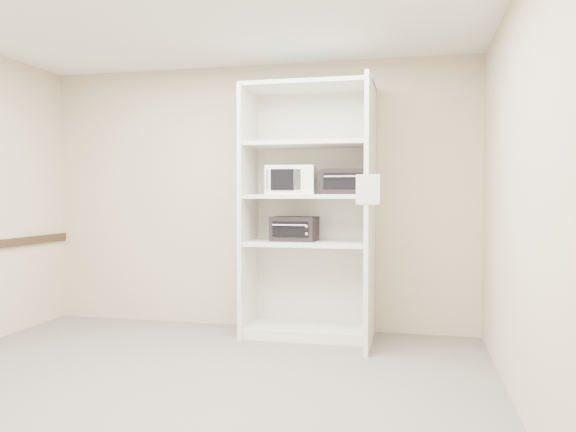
% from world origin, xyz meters
% --- Properties ---
extents(floor, '(4.50, 4.00, 0.01)m').
position_xyz_m(floor, '(0.00, 0.00, 0.00)').
color(floor, slate).
rests_on(floor, ground).
extents(wall_back, '(4.50, 0.02, 2.70)m').
position_xyz_m(wall_back, '(0.00, 2.00, 1.35)').
color(wall_back, '#C3AE97').
rests_on(wall_back, ground).
extents(wall_right, '(0.02, 4.00, 2.70)m').
position_xyz_m(wall_right, '(2.25, 0.00, 1.35)').
color(wall_right, '#C3AE97').
rests_on(wall_right, ground).
extents(shelving_unit, '(1.24, 0.92, 2.42)m').
position_xyz_m(shelving_unit, '(0.67, 1.70, 1.13)').
color(shelving_unit, white).
rests_on(shelving_unit, floor).
extents(microwave, '(0.49, 0.39, 0.27)m').
position_xyz_m(microwave, '(0.46, 1.67, 1.51)').
color(microwave, white).
rests_on(microwave, shelving_unit).
extents(toaster_oven_upper, '(0.42, 0.32, 0.24)m').
position_xyz_m(toaster_oven_upper, '(0.96, 1.71, 1.49)').
color(toaster_oven_upper, black).
rests_on(toaster_oven_upper, shelving_unit).
extents(toaster_oven_lower, '(0.44, 0.34, 0.24)m').
position_xyz_m(toaster_oven_lower, '(0.48, 1.72, 1.04)').
color(toaster_oven_lower, black).
rests_on(toaster_oven_lower, shelving_unit).
extents(paper_sign, '(0.19, 0.01, 0.25)m').
position_xyz_m(paper_sign, '(1.24, 1.07, 1.41)').
color(paper_sign, white).
rests_on(paper_sign, shelving_unit).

